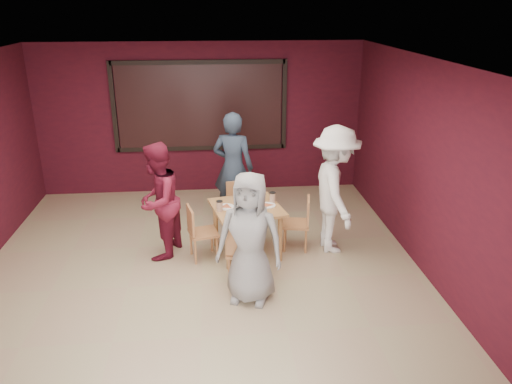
{
  "coord_description": "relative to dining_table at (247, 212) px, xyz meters",
  "views": [
    {
      "loc": [
        0.19,
        -5.71,
        3.47
      ],
      "look_at": [
        0.79,
        0.8,
        0.95
      ],
      "focal_mm": 35.0,
      "sensor_mm": 36.0,
      "label": 1
    }
  ],
  "objects": [
    {
      "name": "diner_left",
      "position": [
        -1.24,
        0.06,
        0.19
      ],
      "size": [
        0.86,
        0.98,
        1.68
      ],
      "primitive_type": "imported",
      "rotation": [
        0.0,
        0.0,
        -1.9
      ],
      "color": "maroon",
      "rests_on": "floor"
    },
    {
      "name": "floor",
      "position": [
        -0.65,
        -0.8,
        -0.65
      ],
      "size": [
        7.0,
        7.0,
        0.0
      ],
      "primitive_type": "plane",
      "color": "tan",
      "rests_on": "ground"
    },
    {
      "name": "chair_left",
      "position": [
        -0.69,
        -0.11,
        -0.2
      ],
      "size": [
        0.46,
        0.46,
        0.8
      ],
      "color": "#C17D4B",
      "rests_on": "floor"
    },
    {
      "name": "window_blinds",
      "position": [
        -0.65,
        2.65,
        1.0
      ],
      "size": [
        3.0,
        0.02,
        1.5
      ],
      "primitive_type": "cube",
      "color": "black"
    },
    {
      "name": "diner_right",
      "position": [
        1.27,
        0.03,
        0.28
      ],
      "size": [
        0.72,
        1.22,
        1.87
      ],
      "primitive_type": "imported",
      "rotation": [
        0.0,
        0.0,
        1.59
      ],
      "color": "white",
      "rests_on": "floor"
    },
    {
      "name": "chair_right",
      "position": [
        0.8,
        0.08,
        -0.2
      ],
      "size": [
        0.45,
        0.45,
        0.79
      ],
      "color": "#C17D4B",
      "rests_on": "floor"
    },
    {
      "name": "diner_front",
      "position": [
        -0.05,
        -1.19,
        0.18
      ],
      "size": [
        0.93,
        0.75,
        1.65
      ],
      "primitive_type": "imported",
      "rotation": [
        0.0,
        0.0,
        -0.32
      ],
      "color": "gray",
      "rests_on": "floor"
    },
    {
      "name": "diner_back",
      "position": [
        -0.13,
        1.21,
        0.27
      ],
      "size": [
        0.77,
        0.62,
        1.84
      ],
      "primitive_type": "imported",
      "rotation": [
        0.0,
        0.0,
        2.83
      ],
      "color": "#2C3B4F",
      "rests_on": "floor"
    },
    {
      "name": "chair_back",
      "position": [
        -0.05,
        0.79,
        -0.2
      ],
      "size": [
        0.45,
        0.45,
        0.8
      ],
      "color": "#C17D4B",
      "rests_on": "floor"
    },
    {
      "name": "dining_table",
      "position": [
        0.0,
        0.0,
        0.0
      ],
      "size": [
        1.11,
        1.11,
        0.89
      ],
      "color": "#AF7F48",
      "rests_on": "floor"
    },
    {
      "name": "chair_front",
      "position": [
        -0.09,
        -0.87,
        -0.14
      ],
      "size": [
        0.53,
        0.53,
        0.91
      ],
      "color": "#C17D4B",
      "rests_on": "floor"
    }
  ]
}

